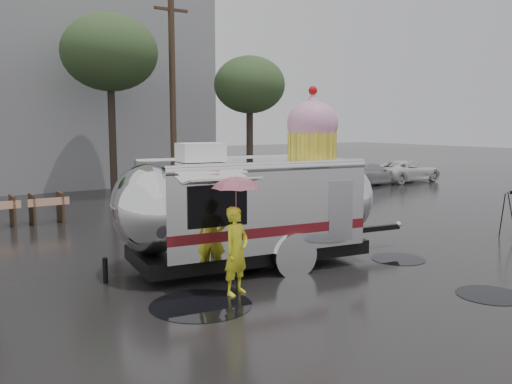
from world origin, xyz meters
TOP-DOWN VIEW (x-y plane):
  - ground at (0.00, 0.00)m, footprint 120.00×120.00m
  - puddles at (-1.11, -0.74)m, footprint 7.21×4.21m
  - utility_pole at (2.50, 14.00)m, footprint 1.60×0.28m
  - tree_mid at (0.00, 15.00)m, footprint 4.20×4.20m
  - tree_right at (6.00, 13.00)m, footprint 3.36×3.36m
  - parked_cars at (11.78, 12.00)m, footprint 13.20×1.90m
  - airstream_trailer at (-1.28, 1.70)m, footprint 7.90×3.30m
  - person_left at (-2.78, 0.01)m, footprint 0.73×0.61m
  - umbrella_pink at (-2.78, 0.01)m, footprint 1.15×1.15m
  - tripod at (6.61, 0.07)m, footprint 0.57×0.53m

SIDE VIEW (x-z plane):
  - ground at x=0.00m, z-range 0.00..0.00m
  - puddles at x=-1.11m, z-range 0.00..0.01m
  - parked_cars at x=11.78m, z-range -0.03..1.47m
  - tripod at x=6.61m, z-range 0.10..1.48m
  - person_left at x=-2.78m, z-range 0.00..1.72m
  - airstream_trailer at x=-1.28m, z-range -0.64..3.64m
  - umbrella_pink at x=-2.78m, z-range 0.77..3.11m
  - utility_pole at x=2.50m, z-range 0.12..9.12m
  - tree_right at x=6.00m, z-range 1.85..8.27m
  - tree_mid at x=0.00m, z-range 2.33..10.35m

